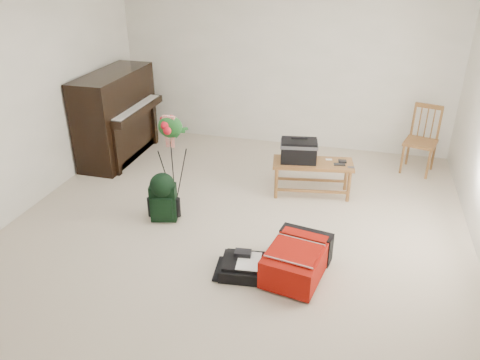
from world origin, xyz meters
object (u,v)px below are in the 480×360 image
(dining_chair, at_px, (421,140))
(green_backpack, at_px, (163,195))
(piano, at_px, (117,117))
(black_duffel, at_px, (247,266))
(bench, at_px, (303,154))
(flower_stand, at_px, (173,162))
(red_suitcase, at_px, (297,257))

(dining_chair, distance_m, green_backpack, 3.57)
(green_backpack, bearing_deg, dining_chair, 23.04)
(piano, distance_m, black_duffel, 3.40)
(dining_chair, xyz_separation_m, black_duffel, (-1.70, -2.85, -0.37))
(piano, relative_size, green_backpack, 2.61)
(piano, bearing_deg, green_backpack, -48.38)
(bench, distance_m, black_duffel, 1.85)
(piano, bearing_deg, flower_stand, -41.34)
(piano, distance_m, dining_chair, 4.26)
(black_duffel, distance_m, green_backpack, 1.38)
(bench, height_order, green_backpack, bench)
(dining_chair, bearing_deg, flower_stand, -132.04)
(red_suitcase, bearing_deg, dining_chair, 74.98)
(piano, relative_size, red_suitcase, 1.85)
(black_duffel, relative_size, green_backpack, 0.93)
(piano, bearing_deg, red_suitcase, -35.06)
(piano, distance_m, red_suitcase, 3.64)
(piano, distance_m, flower_stand, 1.79)
(dining_chair, bearing_deg, bench, -127.77)
(piano, xyz_separation_m, flower_stand, (1.35, -1.18, -0.03))
(red_suitcase, height_order, green_backpack, green_backpack)
(green_backpack, xyz_separation_m, flower_stand, (-0.00, 0.33, 0.25))
(dining_chair, distance_m, black_duffel, 3.34)
(bench, xyz_separation_m, dining_chair, (1.45, 1.07, -0.08))
(dining_chair, xyz_separation_m, flower_stand, (-2.86, -1.80, 0.12))
(red_suitcase, relative_size, black_duffel, 1.52)
(dining_chair, relative_size, green_backpack, 1.60)
(black_duffel, height_order, flower_stand, flower_stand)
(red_suitcase, relative_size, flower_stand, 0.69)
(bench, height_order, black_duffel, bench)
(bench, bearing_deg, flower_stand, -162.05)
(black_duffel, xyz_separation_m, green_backpack, (-1.16, 0.71, 0.24))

